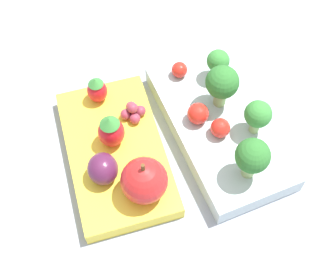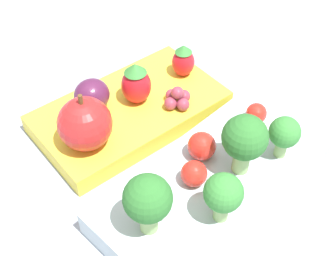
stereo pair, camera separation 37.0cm
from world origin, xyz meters
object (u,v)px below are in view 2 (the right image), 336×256
strawberry_0 (136,83)px  cherry_tomato_0 (256,113)px  cherry_tomato_2 (202,146)px  bento_box_fruit (130,111)px  broccoli_floret_1 (245,139)px  grape_cluster (177,98)px  broccoli_floret_3 (148,200)px  plum (92,95)px  strawberry_1 (183,61)px  broccoli_floret_2 (284,134)px  cherry_tomato_1 (194,174)px  broccoli_floret_0 (223,194)px  bento_box_savoury (212,186)px  apple (85,124)px

strawberry_0 → cherry_tomato_0: bearing=123.6°
cherry_tomato_2 → bento_box_fruit: bearing=-86.2°
broccoli_floret_1 → grape_cluster: 0.11m
bento_box_fruit → broccoli_floret_1: size_ratio=3.20×
broccoli_floret_3 → plum: (-0.05, -0.16, -0.03)m
strawberry_0 → cherry_tomato_2: bearing=88.2°
cherry_tomato_2 → strawberry_1: size_ratio=0.68×
broccoli_floret_3 → cherry_tomato_0: size_ratio=2.89×
broccoli_floret_2 → cherry_tomato_1: broccoli_floret_2 is taller
strawberry_0 → strawberry_1: 0.07m
broccoli_floret_2 → cherry_tomato_1: (0.08, -0.03, -0.02)m
strawberry_0 → strawberry_1: strawberry_0 is taller
broccoli_floret_2 → broccoli_floret_3: size_ratio=0.74×
strawberry_0 → broccoli_floret_3: bearing=57.2°
strawberry_0 → strawberry_1: (-0.07, -0.00, -0.00)m
plum → broccoli_floret_2: bearing=119.7°
cherry_tomato_0 → plum: plum is taller
broccoli_floret_1 → broccoli_floret_2: (-0.04, 0.01, -0.01)m
strawberry_0 → broccoli_floret_0: bearing=77.7°
strawberry_1 → strawberry_0: bearing=2.7°
plum → grape_cluster: plum is taller
cherry_tomato_0 → cherry_tomato_1: bearing=11.3°
bento_box_savoury → broccoli_floret_2: size_ratio=5.28×
broccoli_floret_2 → cherry_tomato_0: 0.05m
bento_box_fruit → cherry_tomato_0: 0.13m
bento_box_fruit → broccoli_floret_0: (0.03, 0.17, 0.05)m
cherry_tomato_0 → strawberry_0: size_ratio=0.43×
bento_box_savoury → broccoli_floret_3: size_ratio=3.91×
cherry_tomato_2 → cherry_tomato_0: bearing=-179.5°
cherry_tomato_2 → apple: bearing=-50.3°
bento_box_savoury → strawberry_0: 0.14m
cherry_tomato_1 → plum: (0.01, -0.14, -0.00)m
strawberry_1 → broccoli_floret_3: bearing=42.2°
strawberry_0 → plum: strawberry_0 is taller
bento_box_fruit → strawberry_0: bearing=-177.8°
bento_box_savoury → strawberry_1: size_ratio=5.99×
bento_box_fruit → strawberry_1: 0.08m
bento_box_savoury → cherry_tomato_2: (-0.01, -0.03, 0.03)m
broccoli_floret_1 → apple: broccoli_floret_1 is taller
bento_box_savoury → bento_box_fruit: (-0.00, -0.13, -0.00)m
broccoli_floret_0 → broccoli_floret_2: (-0.09, -0.02, -0.00)m
bento_box_fruit → cherry_tomato_1: cherry_tomato_1 is taller
broccoli_floret_1 → cherry_tomato_1: (0.04, -0.01, -0.03)m
broccoli_floret_2 → strawberry_1: size_ratio=1.13×
bento_box_savoury → apple: apple is taller
broccoli_floret_2 → plum: 0.20m
broccoli_floret_0 → grape_cluster: broccoli_floret_0 is taller
broccoli_floret_2 → cherry_tomato_0: bearing=-108.4°
broccoli_floret_0 → apple: apple is taller
bento_box_savoury → cherry_tomato_0: bearing=-162.0°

